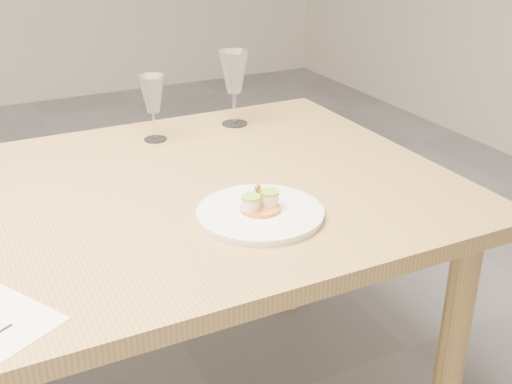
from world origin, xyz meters
name	(u,v)px	position (x,y,z in m)	size (l,w,h in m)	color
dinner_plate	(260,212)	(0.66, -0.23, 0.76)	(0.27, 0.27, 0.07)	white
wine_glass_3	(152,96)	(0.61, 0.33, 0.88)	(0.07, 0.07, 0.18)	white
wine_glass_4	(234,74)	(0.87, 0.36, 0.90)	(0.09, 0.09, 0.22)	white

